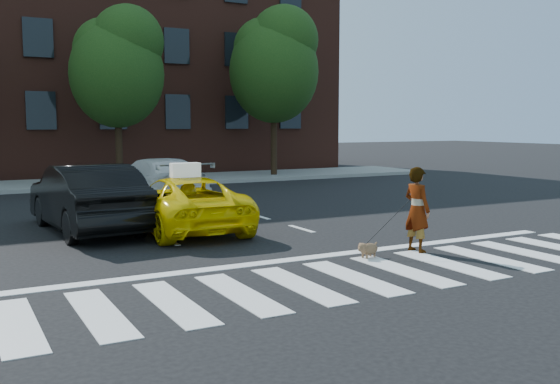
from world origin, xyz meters
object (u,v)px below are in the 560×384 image
object	(u,v)px
black_sedan	(87,198)
woman	(417,210)
dog	(367,249)
tree_right	(274,60)
tree_mid	(118,62)
white_suv	(157,180)
taxi	(183,204)

from	to	relation	value
black_sedan	woman	size ratio (longest dim) A/B	2.86
woman	dog	xyz separation A→B (m)	(-1.17, -0.02, -0.64)
tree_right	woman	distance (m)	17.34
tree_mid	woman	size ratio (longest dim) A/B	4.34
tree_mid	black_sedan	bearing A→B (deg)	-107.81
black_sedan	dog	world-z (taller)	black_sedan
tree_mid	white_suv	distance (m)	7.57
taxi	dog	xyz separation A→B (m)	(1.95, -4.44, -0.45)
tree_right	woman	bearing A→B (deg)	-108.49
taxi	black_sedan	world-z (taller)	black_sedan
black_sedan	tree_mid	bearing A→B (deg)	-111.89
woman	dog	size ratio (longest dim) A/B	3.10
white_suv	taxi	bearing A→B (deg)	75.32
taxi	dog	distance (m)	4.87
black_sedan	woman	xyz separation A→B (m)	(5.09, -5.31, 0.05)
tree_mid	tree_right	size ratio (longest dim) A/B	0.92
tree_right	woman	xyz separation A→B (m)	(-5.31, -15.90, -4.45)
black_sedan	white_suv	xyz separation A→B (m)	(2.94, 4.27, -0.07)
taxi	dog	world-z (taller)	taxi
tree_right	taxi	world-z (taller)	tree_right
black_sedan	dog	size ratio (longest dim) A/B	8.89
taxi	dog	bearing A→B (deg)	115.54
tree_right	white_suv	xyz separation A→B (m)	(-7.46, -6.31, -4.56)
tree_mid	tree_right	distance (m)	7.01
tree_mid	white_suv	xyz separation A→B (m)	(-0.46, -6.31, -4.15)
tree_right	black_sedan	bearing A→B (deg)	-134.50
black_sedan	woman	bearing A→B (deg)	129.65
tree_right	white_suv	bearing A→B (deg)	-139.77
taxi	woman	bearing A→B (deg)	127.05
black_sedan	white_suv	size ratio (longest dim) A/B	0.97
tree_mid	taxi	size ratio (longest dim) A/B	1.58
dog	tree_right	bearing A→B (deg)	52.60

